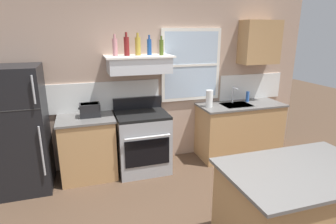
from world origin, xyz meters
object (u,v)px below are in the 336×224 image
(bottle_blue_liqueur, at_px, (149,47))
(dish_soap_bottle, at_px, (248,97))
(paper_towel_roll, at_px, (209,99))
(toaster, at_px, (90,110))
(bottle_red_label_wine, at_px, (127,46))
(stove_range, at_px, (142,141))
(bottle_rose_pink, at_px, (115,47))
(bottle_champagne_gold_foil, at_px, (138,46))
(kitchen_island, at_px, (296,213))
(refrigerator, at_px, (19,130))
(bottle_olive_oil_square, at_px, (161,47))

(bottle_blue_liqueur, xyz_separation_m, dish_soap_bottle, (1.71, 0.02, -0.86))
(paper_towel_roll, bearing_deg, toaster, 178.95)
(bottle_red_label_wine, bearing_deg, stove_range, -32.26)
(bottle_rose_pink, relative_size, bottle_champagne_gold_foil, 0.95)
(bottle_red_label_wine, xyz_separation_m, dish_soap_bottle, (2.05, 0.03, -0.88))
(bottle_rose_pink, distance_m, bottle_champagne_gold_foil, 0.33)
(bottle_red_label_wine, relative_size, kitchen_island, 0.23)
(bottle_champagne_gold_foil, distance_m, kitchen_island, 2.84)
(refrigerator, height_order, paper_towel_roll, refrigerator)
(stove_range, distance_m, bottle_rose_pink, 1.45)
(bottle_red_label_wine, xyz_separation_m, paper_towel_roll, (1.28, -0.07, -0.84))
(bottle_red_label_wine, xyz_separation_m, kitchen_island, (1.16, -2.22, -1.42))
(stove_range, height_order, paper_towel_roll, paper_towel_roll)
(paper_towel_roll, height_order, kitchen_island, paper_towel_roll)
(refrigerator, height_order, toaster, refrigerator)
(paper_towel_roll, bearing_deg, bottle_blue_liqueur, 174.89)
(toaster, height_order, bottle_rose_pink, bottle_rose_pink)
(refrigerator, distance_m, bottle_rose_pink, 1.69)
(paper_towel_roll, bearing_deg, stove_range, -178.07)
(bottle_olive_oil_square, bearing_deg, bottle_red_label_wine, 172.89)
(bottle_red_label_wine, relative_size, bottle_olive_oil_square, 1.19)
(bottle_red_label_wine, distance_m, bottle_champagne_gold_foil, 0.17)
(stove_range, bearing_deg, kitchen_island, -64.77)
(bottle_olive_oil_square, xyz_separation_m, dish_soap_bottle, (1.56, 0.09, -0.86))
(bottle_red_label_wine, distance_m, dish_soap_bottle, 2.23)
(bottle_red_label_wine, height_order, paper_towel_roll, bottle_red_label_wine)
(bottle_champagne_gold_foil, relative_size, bottle_olive_oil_square, 1.15)
(refrigerator, xyz_separation_m, toaster, (0.92, 0.09, 0.17))
(stove_range, xyz_separation_m, bottle_blue_liqueur, (0.17, 0.12, 1.40))
(bottle_champagne_gold_foil, xyz_separation_m, paper_towel_roll, (1.11, -0.09, -0.83))
(bottle_rose_pink, distance_m, bottle_red_label_wine, 0.16)
(bottle_champagne_gold_foil, bearing_deg, kitchen_island, -66.08)
(toaster, height_order, kitchen_island, toaster)
(toaster, height_order, bottle_blue_liqueur, bottle_blue_liqueur)
(stove_range, height_order, bottle_blue_liqueur, bottle_blue_liqueur)
(bottle_rose_pink, bearing_deg, bottle_olive_oil_square, -6.58)
(bottle_olive_oil_square, relative_size, paper_towel_roll, 1.00)
(refrigerator, distance_m, bottle_champagne_gold_foil, 1.96)
(refrigerator, height_order, dish_soap_bottle, refrigerator)
(bottle_rose_pink, relative_size, kitchen_island, 0.21)
(bottle_red_label_wine, bearing_deg, bottle_olive_oil_square, -7.11)
(bottle_olive_oil_square, height_order, paper_towel_roll, bottle_olive_oil_square)
(refrigerator, bearing_deg, paper_towel_roll, 1.25)
(stove_range, distance_m, bottle_champagne_gold_foil, 1.42)
(bottle_olive_oil_square, relative_size, dish_soap_bottle, 1.50)
(kitchen_island, bearing_deg, stove_range, 115.23)
(bottle_red_label_wine, relative_size, bottle_blue_liqueur, 1.14)
(toaster, bearing_deg, bottle_rose_pink, 6.66)
(refrigerator, bearing_deg, bottle_rose_pink, 6.09)
(paper_towel_roll, height_order, dish_soap_bottle, paper_towel_roll)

